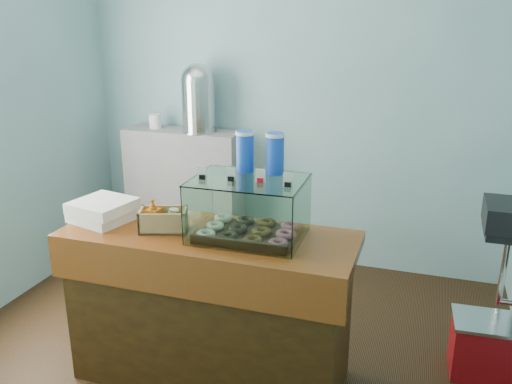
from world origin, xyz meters
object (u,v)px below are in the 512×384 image
(coffee_urn, at_px, (198,96))
(red_cooler, at_px, (486,347))
(display_case, at_px, (251,203))
(counter, at_px, (210,306))

(coffee_urn, distance_m, red_cooler, 2.75)
(display_case, relative_size, coffee_urn, 1.06)
(counter, height_order, red_cooler, counter)
(counter, bearing_deg, coffee_urn, 115.29)
(counter, relative_size, red_cooler, 3.85)
(red_cooler, bearing_deg, display_case, -163.63)
(display_case, distance_m, coffee_urn, 1.80)
(coffee_urn, height_order, red_cooler, coffee_urn)
(counter, distance_m, red_cooler, 1.62)
(coffee_urn, bearing_deg, display_case, -57.23)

